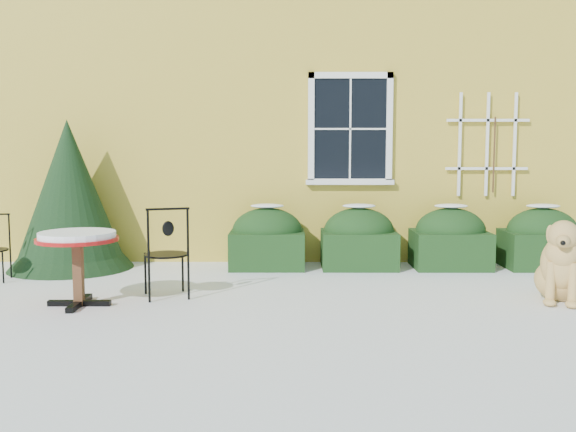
{
  "coord_description": "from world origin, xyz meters",
  "views": [
    {
      "loc": [
        0.03,
        -6.47,
        1.67
      ],
      "look_at": [
        0.0,
        1.0,
        0.9
      ],
      "focal_mm": 40.0,
      "sensor_mm": 36.0,
      "label": 1
    }
  ],
  "objects_px": {
    "bistro_table": "(77,244)",
    "dog": "(563,268)",
    "evergreen_shrub": "(70,209)",
    "patio_chair_near": "(167,252)"
  },
  "relations": [
    {
      "from": "evergreen_shrub",
      "to": "patio_chair_near",
      "type": "bearing_deg",
      "value": -46.61
    },
    {
      "from": "evergreen_shrub",
      "to": "bistro_table",
      "type": "height_order",
      "value": "evergreen_shrub"
    },
    {
      "from": "evergreen_shrub",
      "to": "dog",
      "type": "distance_m",
      "value": 6.43
    },
    {
      "from": "bistro_table",
      "to": "dog",
      "type": "xyz_separation_m",
      "value": [
        5.27,
        0.2,
        -0.29
      ]
    },
    {
      "from": "evergreen_shrub",
      "to": "bistro_table",
      "type": "distance_m",
      "value": 2.35
    },
    {
      "from": "patio_chair_near",
      "to": "evergreen_shrub",
      "type": "bearing_deg",
      "value": -64.72
    },
    {
      "from": "evergreen_shrub",
      "to": "patio_chair_near",
      "type": "relative_size",
      "value": 2.01
    },
    {
      "from": "bistro_table",
      "to": "evergreen_shrub",
      "type": "bearing_deg",
      "value": 110.71
    },
    {
      "from": "bistro_table",
      "to": "dog",
      "type": "relative_size",
      "value": 0.85
    },
    {
      "from": "bistro_table",
      "to": "dog",
      "type": "distance_m",
      "value": 5.28
    }
  ]
}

